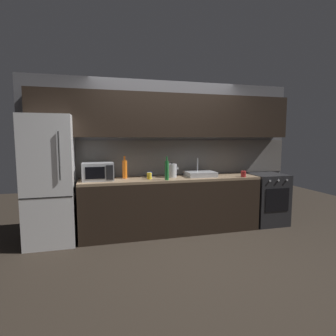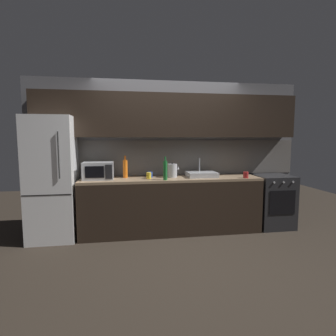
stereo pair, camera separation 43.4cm
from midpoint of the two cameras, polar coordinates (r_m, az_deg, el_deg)
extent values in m
plane|color=#2D261E|center=(3.80, 1.01, -17.58)|extent=(10.00, 10.00, 0.00)
cube|color=slate|center=(4.75, -3.23, 2.80)|extent=(4.63, 0.10, 2.50)
cube|color=slate|center=(4.70, -3.10, 2.16)|extent=(4.63, 0.01, 0.60)
cube|color=black|center=(4.54, -2.72, 10.86)|extent=(4.26, 0.34, 0.70)
cube|color=black|center=(4.49, -2.14, -8.01)|extent=(2.89, 0.60, 0.86)
cube|color=#8C7256|center=(4.40, -2.16, -2.32)|extent=(2.89, 0.60, 0.04)
cube|color=white|center=(4.38, -26.18, -2.34)|extent=(0.68, 0.66, 1.86)
cube|color=black|center=(4.09, -26.97, -5.60)|extent=(0.67, 0.00, 0.01)
cylinder|color=#333333|center=(3.96, -24.78, 2.30)|extent=(0.02, 0.02, 0.65)
cube|color=#232326|center=(5.16, 17.68, -6.17)|extent=(0.60, 0.60, 0.90)
cube|color=black|center=(4.91, 19.61, -6.35)|extent=(0.45, 0.01, 0.40)
cylinder|color=#B2B2B7|center=(4.75, 18.17, -2.60)|extent=(0.03, 0.02, 0.03)
cylinder|color=#B2B2B7|center=(4.84, 19.81, -2.49)|extent=(0.03, 0.02, 0.03)
cylinder|color=#B2B2B7|center=(4.94, 21.39, -2.39)|extent=(0.03, 0.02, 0.03)
cube|color=#A8AAAF|center=(4.30, -17.28, -0.72)|extent=(0.46, 0.34, 0.27)
cube|color=black|center=(4.13, -17.96, -1.02)|extent=(0.28, 0.01, 0.18)
cube|color=black|center=(4.12, -15.09, -0.94)|extent=(0.10, 0.01, 0.22)
cube|color=#ADAFB5|center=(4.56, 4.08, -1.27)|extent=(0.48, 0.38, 0.08)
cylinder|color=silver|center=(4.67, 3.56, 0.77)|extent=(0.02, 0.02, 0.22)
cylinder|color=#B7BABF|center=(4.43, -1.98, -0.56)|extent=(0.16, 0.16, 0.22)
sphere|color=black|center=(4.42, -1.99, 1.01)|extent=(0.02, 0.02, 0.02)
cone|color=#B7BABF|center=(4.45, -0.74, 0.04)|extent=(0.03, 0.03, 0.05)
cylinder|color=#1E6B2D|center=(4.14, -3.26, -0.56)|extent=(0.06, 0.06, 0.29)
cylinder|color=#1E6B2D|center=(4.12, -3.28, 1.93)|extent=(0.02, 0.02, 0.07)
cylinder|color=orange|center=(4.40, -11.86, -0.30)|extent=(0.08, 0.08, 0.29)
cylinder|color=orange|center=(4.38, -11.91, 2.03)|extent=(0.03, 0.03, 0.07)
cylinder|color=gold|center=(4.28, -6.83, -1.66)|extent=(0.08, 0.08, 0.10)
cylinder|color=#234299|center=(4.44, -6.70, -1.45)|extent=(0.09, 0.09, 0.09)
cylinder|color=#A82323|center=(4.59, 12.94, -1.24)|extent=(0.08, 0.08, 0.10)
camera|label=1|loc=(0.22, -92.85, -0.31)|focal=29.12mm
camera|label=2|loc=(0.22, 87.15, 0.31)|focal=29.12mm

